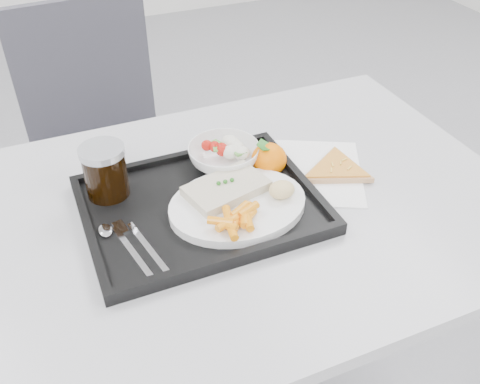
% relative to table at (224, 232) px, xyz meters
% --- Properties ---
extents(table, '(1.20, 0.80, 0.75)m').
position_rel_table_xyz_m(table, '(0.00, 0.00, 0.00)').
color(table, '#B9B9BB').
rests_on(table, ground).
extents(chair, '(0.45, 0.45, 0.93)m').
position_rel_table_xyz_m(chair, '(-0.14, 0.72, -0.15)').
color(chair, '#3A3942').
rests_on(chair, ground).
extents(tray, '(0.45, 0.35, 0.03)m').
position_rel_table_xyz_m(tray, '(-0.04, 0.01, 0.08)').
color(tray, black).
rests_on(tray, table).
extents(dinner_plate, '(0.27, 0.27, 0.02)m').
position_rel_table_xyz_m(dinner_plate, '(0.02, -0.03, 0.09)').
color(dinner_plate, white).
rests_on(dinner_plate, tray).
extents(fish_fillet, '(0.17, 0.13, 0.03)m').
position_rel_table_xyz_m(fish_fillet, '(0.01, 0.00, 0.11)').
color(fish_fillet, beige).
rests_on(fish_fillet, dinner_plate).
extents(bread_roll, '(0.05, 0.05, 0.03)m').
position_rel_table_xyz_m(bread_roll, '(0.10, -0.05, 0.12)').
color(bread_roll, '#E0B38A').
rests_on(bread_roll, dinner_plate).
extents(salad_bowl, '(0.15, 0.15, 0.05)m').
position_rel_table_xyz_m(salad_bowl, '(0.05, 0.12, 0.11)').
color(salad_bowl, white).
rests_on(salad_bowl, tray).
extents(cola_glass, '(0.09, 0.09, 0.11)m').
position_rel_table_xyz_m(cola_glass, '(-0.20, 0.11, 0.14)').
color(cola_glass, black).
rests_on(cola_glass, tray).
extents(cutlery, '(0.10, 0.17, 0.01)m').
position_rel_table_xyz_m(cutlery, '(-0.20, -0.04, 0.08)').
color(cutlery, silver).
rests_on(cutlery, tray).
extents(napkin, '(0.33, 0.33, 0.00)m').
position_rel_table_xyz_m(napkin, '(0.20, 0.05, 0.07)').
color(napkin, white).
rests_on(napkin, table).
extents(tangerine, '(0.09, 0.09, 0.07)m').
position_rel_table_xyz_m(tangerine, '(0.13, 0.07, 0.10)').
color(tangerine, orange).
rests_on(tangerine, napkin).
extents(pizza_slice, '(0.20, 0.20, 0.02)m').
position_rel_table_xyz_m(pizza_slice, '(0.27, 0.01, 0.08)').
color(pizza_slice, '#E1AA64').
rests_on(pizza_slice, napkin).
extents(carrot_pile, '(0.11, 0.08, 0.02)m').
position_rel_table_xyz_m(carrot_pile, '(-0.01, -0.09, 0.11)').
color(carrot_pile, orange).
rests_on(carrot_pile, dinner_plate).
extents(salad_contents, '(0.09, 0.09, 0.03)m').
position_rel_table_xyz_m(salad_contents, '(0.06, 0.13, 0.12)').
color(salad_contents, '#B3160D').
rests_on(salad_contents, salad_bowl).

